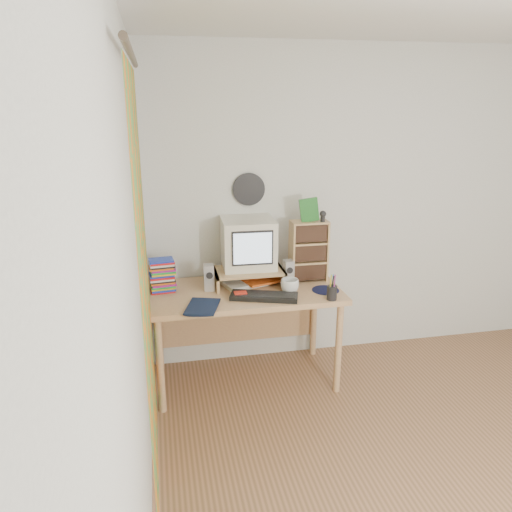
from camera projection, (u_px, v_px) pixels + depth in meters
name	position (u px, v px, depth m)	size (l,w,h in m)	color
floor	(470.00, 489.00, 2.80)	(3.50, 3.50, 0.00)	#976847
back_wall	(361.00, 207.00, 4.05)	(3.50, 3.50, 0.00)	silver
left_wall	(134.00, 310.00, 2.09)	(3.50, 3.50, 0.00)	silver
curtain	(146.00, 290.00, 2.57)	(2.20, 2.20, 0.00)	orange
wall_disc	(249.00, 189.00, 3.80)	(0.25, 0.25, 0.02)	black
desk	(243.00, 303.00, 3.76)	(1.40, 0.70, 0.75)	tan
monitor_riser	(249.00, 273.00, 3.74)	(0.52, 0.30, 0.12)	tan
crt_monitor	(249.00, 244.00, 3.72)	(0.39, 0.39, 0.37)	silver
speaker_left	(209.00, 277.00, 3.63)	(0.07, 0.07, 0.20)	#B4B3B8
speaker_right	(288.00, 272.00, 3.75)	(0.07, 0.07, 0.19)	#B4B3B8
keyboard	(264.00, 296.00, 3.50)	(0.47, 0.16, 0.03)	black
dvd_stack	(162.00, 276.00, 3.60)	(0.17, 0.12, 0.24)	brown
cd_rack	(309.00, 251.00, 3.80)	(0.28, 0.15, 0.47)	tan
mug	(290.00, 286.00, 3.59)	(0.13, 0.13, 0.10)	silver
diary	(187.00, 305.00, 3.34)	(0.25, 0.19, 0.05)	#0E1936
mousepad	(326.00, 290.00, 3.65)	(0.20, 0.20, 0.00)	black
pen_cup	(332.00, 290.00, 3.46)	(0.07, 0.07, 0.14)	black
papers	(251.00, 281.00, 3.78)	(0.32, 0.24, 0.04)	silver
red_box	(241.00, 295.00, 3.51)	(0.09, 0.05, 0.04)	red
game_box	(309.00, 210.00, 3.69)	(0.14, 0.03, 0.17)	#1C6320
webcam	(323.00, 216.00, 3.69)	(0.05, 0.05, 0.08)	black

